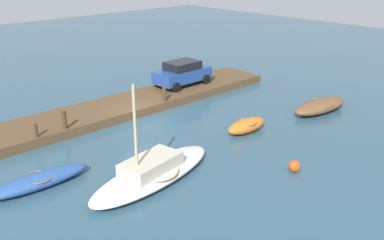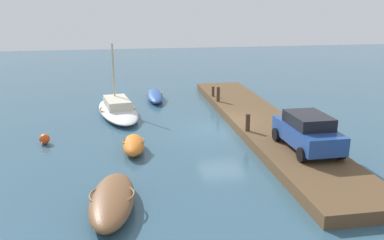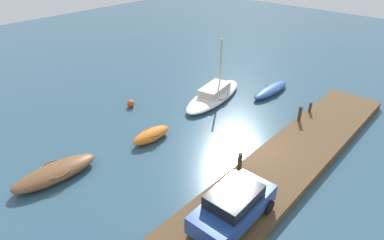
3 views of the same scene
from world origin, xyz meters
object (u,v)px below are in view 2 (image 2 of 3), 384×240
Objects in this scene: dinghy_orange at (134,145)px; mooring_post_west at (248,122)px; mooring_post_mid_east at (213,91)px; marker_buoy at (45,139)px; rowboat_brown at (112,200)px; sailboat_white at (118,109)px; mooring_post_mid_west at (218,94)px; rowboat_blue at (155,96)px; parked_car at (308,131)px.

dinghy_orange is 2.92× the size of mooring_post_west.
mooring_post_west is 1.30× the size of mooring_post_mid_east.
rowboat_brown is at bearing -155.66° from marker_buoy.
rowboat_brown is (-12.83, 0.22, -0.00)m from sailboat_white.
rowboat_brown is 9.58m from mooring_post_west.
sailboat_white is at bearing 47.06° from mooring_post_west.
dinghy_orange is at bearing -4.32° from rowboat_brown.
mooring_post_west is at bearing -79.73° from dinghy_orange.
marker_buoy is (-7.14, 10.45, -0.59)m from mooring_post_mid_east.
mooring_post_mid_west reaches higher than dinghy_orange.
mooring_post_mid_east is (9.12, -5.99, 0.49)m from dinghy_orange.
mooring_post_west is at bearing -142.47° from sailboat_white.
rowboat_blue is 0.98× the size of rowboat_brown.
mooring_post_west is at bearing 29.19° from parked_car.
mooring_post_mid_east is at bearing 0.00° from mooring_post_west.
dinghy_orange is 4.89m from marker_buoy.
parked_car is at bearing -109.44° from marker_buoy.
mooring_post_west reaches higher than rowboat_brown.
mooring_post_mid_east is (8.32, 0.00, -0.11)m from mooring_post_west.
parked_car is (-9.43, -8.59, 0.98)m from sailboat_white.
dinghy_orange is 0.61× the size of rowboat_blue.
rowboat_blue is 14.54m from parked_car.
rowboat_brown reaches higher than dinghy_orange.
mooring_post_mid_west is (-3.36, -4.01, 0.70)m from rowboat_blue.
mooring_post_west is at bearing -156.93° from rowboat_blue.
parked_car is (3.40, -8.80, 0.98)m from rowboat_brown.
mooring_post_mid_east is 0.17× the size of parked_car.
rowboat_blue is at bearing 21.63° from mooring_post_west.
rowboat_blue is at bearing -35.84° from marker_buoy.
marker_buoy is (-8.93, 6.45, -0.04)m from rowboat_blue.
parked_car is (-13.27, -5.86, 1.07)m from rowboat_blue.
mooring_post_west reaches higher than rowboat_blue.
rowboat_blue is (10.90, -1.98, -0.07)m from dinghy_orange.
marker_buoy is at bearing 118.02° from mooring_post_mid_west.
marker_buoy is (-5.09, 3.72, -0.13)m from sailboat_white.
dinghy_orange is 10.92m from mooring_post_mid_east.
mooring_post_mid_west is (6.74, 0.00, 0.04)m from mooring_post_west.
mooring_post_west is 8.32m from mooring_post_mid_east.
mooring_post_mid_east is 12.68m from marker_buoy.
dinghy_orange is at bearing 171.15° from rowboat_blue.
sailboat_white reaches higher than mooring_post_mid_east.
rowboat_brown is 16.44m from mooring_post_mid_east.
rowboat_brown reaches higher than rowboat_blue.
mooring_post_mid_east is 1.31× the size of marker_buoy.
rowboat_blue is 1.08× the size of parked_car.
mooring_post_west is 10.54m from marker_buoy.
mooring_post_mid_west is at bearing -128.57° from rowboat_blue.
mooring_post_mid_west reaches higher than rowboat_brown.
mooring_post_west is at bearing 180.00° from mooring_post_mid_west.
rowboat_brown is 15.02m from mooring_post_mid_west.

